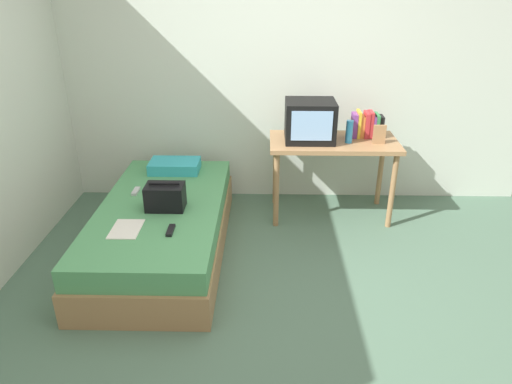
{
  "coord_description": "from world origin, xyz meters",
  "views": [
    {
      "loc": [
        0.01,
        -2.54,
        2.1
      ],
      "look_at": [
        -0.07,
        0.9,
        0.51
      ],
      "focal_mm": 32.65,
      "sensor_mm": 36.0,
      "label": 1
    }
  ],
  "objects_px": {
    "desk": "(333,150)",
    "remote_dark": "(171,230)",
    "water_bottle": "(349,132)",
    "pillow": "(175,166)",
    "picture_frame": "(379,134)",
    "bed": "(163,228)",
    "book_row": "(367,125)",
    "magazine": "(126,229)",
    "tv": "(310,121)",
    "handbag": "(165,197)",
    "remote_silver": "(136,191)"
  },
  "relations": [
    {
      "from": "desk",
      "to": "remote_dark",
      "type": "xyz_separation_m",
      "value": [
        -1.3,
        -1.14,
        -0.21
      ]
    },
    {
      "from": "water_bottle",
      "to": "pillow",
      "type": "distance_m",
      "value": 1.64
    },
    {
      "from": "picture_frame",
      "to": "remote_dark",
      "type": "xyz_separation_m",
      "value": [
        -1.68,
        -1.06,
        -0.39
      ]
    },
    {
      "from": "bed",
      "to": "pillow",
      "type": "xyz_separation_m",
      "value": [
        -0.01,
        0.7,
        0.27
      ]
    },
    {
      "from": "picture_frame",
      "to": "book_row",
      "type": "bearing_deg",
      "value": 110.98
    },
    {
      "from": "pillow",
      "to": "magazine",
      "type": "relative_size",
      "value": 1.59
    },
    {
      "from": "bed",
      "to": "book_row",
      "type": "relative_size",
      "value": 7.1
    },
    {
      "from": "bed",
      "to": "water_bottle",
      "type": "distance_m",
      "value": 1.83
    },
    {
      "from": "picture_frame",
      "to": "pillow",
      "type": "distance_m",
      "value": 1.9
    },
    {
      "from": "tv",
      "to": "handbag",
      "type": "distance_m",
      "value": 1.46
    },
    {
      "from": "picture_frame",
      "to": "remote_silver",
      "type": "height_order",
      "value": "picture_frame"
    },
    {
      "from": "tv",
      "to": "book_row",
      "type": "xyz_separation_m",
      "value": [
        0.54,
        0.11,
        -0.07
      ]
    },
    {
      "from": "tv",
      "to": "magazine",
      "type": "relative_size",
      "value": 1.52
    },
    {
      "from": "desk",
      "to": "remote_silver",
      "type": "distance_m",
      "value": 1.8
    },
    {
      "from": "desk",
      "to": "handbag",
      "type": "bearing_deg",
      "value": -151.25
    },
    {
      "from": "picture_frame",
      "to": "pillow",
      "type": "xyz_separation_m",
      "value": [
        -1.86,
        0.09,
        -0.35
      ]
    },
    {
      "from": "book_row",
      "to": "remote_dark",
      "type": "height_order",
      "value": "book_row"
    },
    {
      "from": "remote_dark",
      "to": "remote_silver",
      "type": "bearing_deg",
      "value": 122.58
    },
    {
      "from": "book_row",
      "to": "remote_dark",
      "type": "bearing_deg",
      "value": -142.11
    },
    {
      "from": "remote_silver",
      "to": "pillow",
      "type": "bearing_deg",
      "value": 62.98
    },
    {
      "from": "water_bottle",
      "to": "desk",
      "type": "bearing_deg",
      "value": 152.65
    },
    {
      "from": "magazine",
      "to": "water_bottle",
      "type": "bearing_deg",
      "value": 31.11
    },
    {
      "from": "pillow",
      "to": "remote_dark",
      "type": "xyz_separation_m",
      "value": [
        0.18,
        -1.15,
        -0.04
      ]
    },
    {
      "from": "remote_silver",
      "to": "desk",
      "type": "bearing_deg",
      "value": 15.5
    },
    {
      "from": "handbag",
      "to": "pillow",
      "type": "bearing_deg",
      "value": 95.2
    },
    {
      "from": "tv",
      "to": "pillow",
      "type": "relative_size",
      "value": 0.95
    },
    {
      "from": "remote_dark",
      "to": "remote_silver",
      "type": "relative_size",
      "value": 1.08
    },
    {
      "from": "water_bottle",
      "to": "remote_dark",
      "type": "xyz_separation_m",
      "value": [
        -1.42,
        -1.08,
        -0.41
      ]
    },
    {
      "from": "tv",
      "to": "remote_silver",
      "type": "relative_size",
      "value": 3.06
    },
    {
      "from": "desk",
      "to": "magazine",
      "type": "distance_m",
      "value": 1.99
    },
    {
      "from": "book_row",
      "to": "remote_silver",
      "type": "relative_size",
      "value": 1.96
    },
    {
      "from": "picture_frame",
      "to": "remote_silver",
      "type": "bearing_deg",
      "value": -169.47
    },
    {
      "from": "picture_frame",
      "to": "magazine",
      "type": "xyz_separation_m",
      "value": [
        -2.01,
        -1.03,
        -0.4
      ]
    },
    {
      "from": "picture_frame",
      "to": "remote_dark",
      "type": "distance_m",
      "value": 2.03
    },
    {
      "from": "book_row",
      "to": "handbag",
      "type": "bearing_deg",
      "value": -152.83
    },
    {
      "from": "tv",
      "to": "handbag",
      "type": "bearing_deg",
      "value": -146.94
    },
    {
      "from": "remote_dark",
      "to": "remote_silver",
      "type": "xyz_separation_m",
      "value": [
        -0.43,
        0.67,
        0.0
      ]
    },
    {
      "from": "bed",
      "to": "picture_frame",
      "type": "height_order",
      "value": "picture_frame"
    },
    {
      "from": "handbag",
      "to": "remote_silver",
      "type": "xyz_separation_m",
      "value": [
        -0.32,
        0.29,
        -0.09
      ]
    },
    {
      "from": "tv",
      "to": "pillow",
      "type": "distance_m",
      "value": 1.33
    },
    {
      "from": "desk",
      "to": "magazine",
      "type": "xyz_separation_m",
      "value": [
        -1.63,
        -1.12,
        -0.22
      ]
    },
    {
      "from": "bed",
      "to": "book_row",
      "type": "xyz_separation_m",
      "value": [
        1.78,
        0.8,
        0.65
      ]
    },
    {
      "from": "water_bottle",
      "to": "picture_frame",
      "type": "relative_size",
      "value": 1.19
    },
    {
      "from": "remote_silver",
      "to": "book_row",
      "type": "bearing_deg",
      "value": 16.11
    },
    {
      "from": "bed",
      "to": "tv",
      "type": "bearing_deg",
      "value": 29.11
    },
    {
      "from": "tv",
      "to": "remote_dark",
      "type": "bearing_deg",
      "value": -133.28
    },
    {
      "from": "tv",
      "to": "book_row",
      "type": "relative_size",
      "value": 1.56
    },
    {
      "from": "tv",
      "to": "remote_dark",
      "type": "relative_size",
      "value": 2.82
    },
    {
      "from": "pillow",
      "to": "handbag",
      "type": "relative_size",
      "value": 1.54
    },
    {
      "from": "desk",
      "to": "pillow",
      "type": "distance_m",
      "value": 1.49
    }
  ]
}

